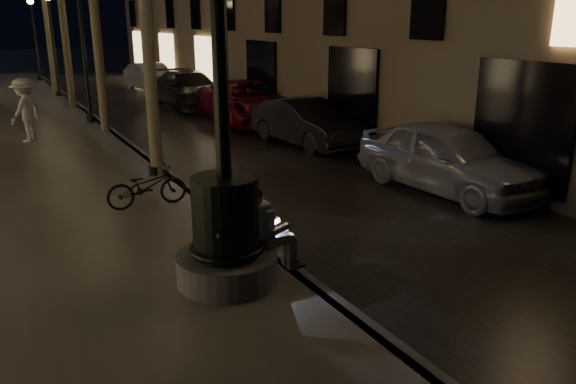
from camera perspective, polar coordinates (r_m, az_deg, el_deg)
ground at (r=20.30m, az=-17.97°, el=5.89°), size 120.00×120.00×0.00m
cobble_lane at (r=21.06m, az=-9.93°, el=6.88°), size 6.00×45.00×0.02m
curb_strip at (r=20.29m, az=-18.00°, el=6.17°), size 0.25×45.00×0.20m
fountain_lamppost at (r=7.57m, az=-6.37°, el=-2.04°), size 1.40×1.40×5.21m
seated_man_laptop at (r=7.92m, az=-2.21°, el=-3.61°), size 0.90×0.30×1.27m
lamp_curb_a at (r=13.08m, az=-14.28°, el=14.70°), size 0.36×0.36×4.81m
lamp_curb_b at (r=20.90m, az=-20.21°, el=14.95°), size 0.36×0.36×4.81m
lamp_curb_c at (r=28.83m, az=-22.90°, el=15.01°), size 0.36×0.36×4.81m
lamp_curb_d at (r=36.78m, az=-24.43°, el=15.03°), size 0.36×0.36×4.81m
car_front at (r=12.87m, az=15.92°, el=3.39°), size 2.10×4.60×1.53m
car_second at (r=17.09m, az=1.78°, el=7.09°), size 1.85×4.33×1.39m
car_third at (r=21.08m, az=-4.32°, el=9.16°), size 2.95×5.64×1.52m
car_rear at (r=25.14m, az=-10.00°, el=10.25°), size 2.16×5.25×1.52m
car_fifth at (r=31.31m, az=-13.78°, el=11.28°), size 1.95×4.50×1.44m
pedestrian_white at (r=18.33m, az=-25.14°, el=7.56°), size 1.30×1.37×1.86m
bicycle at (r=11.12m, az=-14.15°, el=0.55°), size 1.55×0.59×0.81m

